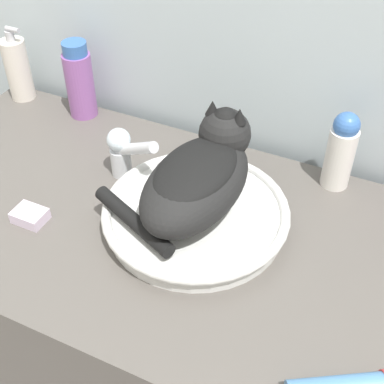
% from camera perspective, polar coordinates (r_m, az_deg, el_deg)
% --- Properties ---
extents(wall_back, '(8.00, 0.05, 2.40)m').
position_cam_1_polar(wall_back, '(1.15, 6.04, 19.17)').
color(wall_back, silver).
rests_on(wall_back, ground_plane).
extents(vanity_counter, '(1.26, 0.61, 0.89)m').
position_cam_1_polar(vanity_counter, '(1.39, -1.71, -16.80)').
color(vanity_counter, '#56514C').
rests_on(vanity_counter, ground_plane).
extents(sink_basin, '(0.36, 0.36, 0.05)m').
position_cam_1_polar(sink_basin, '(1.03, 0.40, -2.43)').
color(sink_basin, silver).
rests_on(sink_basin, vanity_counter).
extents(cat, '(0.27, 0.31, 0.16)m').
position_cam_1_polar(cat, '(0.98, 0.79, 1.96)').
color(cat, black).
rests_on(cat, sink_basin).
extents(faucet, '(0.14, 0.08, 0.14)m').
position_cam_1_polar(faucet, '(1.12, -7.33, 4.44)').
color(faucet, silver).
rests_on(faucet, vanity_counter).
extents(lotion_bottle_white, '(0.06, 0.06, 0.17)m').
position_cam_1_polar(lotion_bottle_white, '(1.13, 15.60, 4.30)').
color(lotion_bottle_white, white).
rests_on(lotion_bottle_white, vanity_counter).
extents(soap_pump_bottle, '(0.06, 0.06, 0.19)m').
position_cam_1_polar(soap_pump_bottle, '(1.46, -18.09, 12.39)').
color(soap_pump_bottle, silver).
rests_on(soap_pump_bottle, vanity_counter).
extents(mouthwash_bottle, '(0.07, 0.07, 0.19)m').
position_cam_1_polar(mouthwash_bottle, '(1.34, -11.91, 11.51)').
color(mouthwash_bottle, '#93569E').
rests_on(mouthwash_bottle, vanity_counter).
extents(soap_bar, '(0.06, 0.05, 0.02)m').
position_cam_1_polar(soap_bar, '(1.09, -16.90, -2.44)').
color(soap_bar, silver).
rests_on(soap_bar, vanity_counter).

